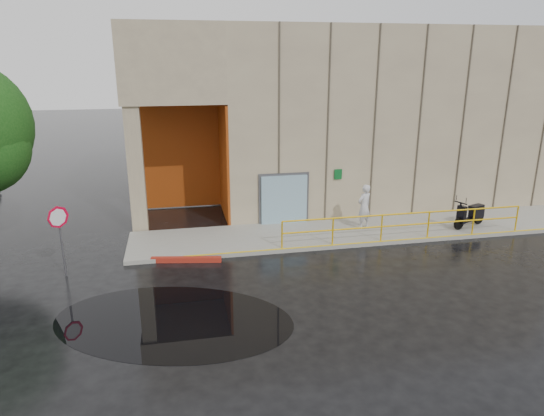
{
  "coord_description": "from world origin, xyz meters",
  "views": [
    {
      "loc": [
        -4.09,
        -12.71,
        6.64
      ],
      "look_at": [
        -0.9,
        3.0,
        1.73
      ],
      "focal_mm": 32.0,
      "sensor_mm": 36.0,
      "label": 1
    }
  ],
  "objects_px": {
    "scooter": "(471,208)",
    "stop_sign": "(59,225)",
    "person": "(364,207)",
    "red_curb": "(186,260)"
  },
  "relations": [
    {
      "from": "red_curb",
      "to": "scooter",
      "type": "bearing_deg",
      "value": 5.16
    },
    {
      "from": "scooter",
      "to": "red_curb",
      "type": "bearing_deg",
      "value": 164.18
    },
    {
      "from": "scooter",
      "to": "stop_sign",
      "type": "bearing_deg",
      "value": 164.32
    },
    {
      "from": "scooter",
      "to": "stop_sign",
      "type": "height_order",
      "value": "stop_sign"
    },
    {
      "from": "stop_sign",
      "to": "red_curb",
      "type": "height_order",
      "value": "stop_sign"
    },
    {
      "from": "person",
      "to": "scooter",
      "type": "height_order",
      "value": "person"
    },
    {
      "from": "person",
      "to": "red_curb",
      "type": "relative_size",
      "value": 0.75
    },
    {
      "from": "stop_sign",
      "to": "person",
      "type": "bearing_deg",
      "value": -9.56
    },
    {
      "from": "person",
      "to": "stop_sign",
      "type": "relative_size",
      "value": 0.77
    },
    {
      "from": "red_curb",
      "to": "stop_sign",
      "type": "bearing_deg",
      "value": -174.27
    }
  ]
}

